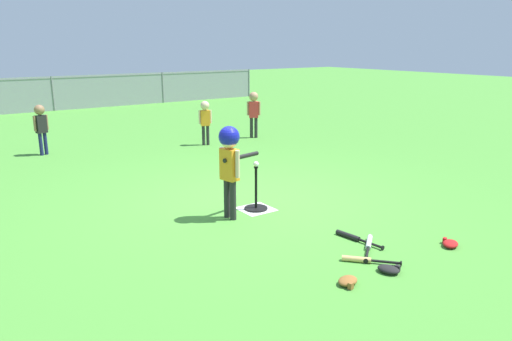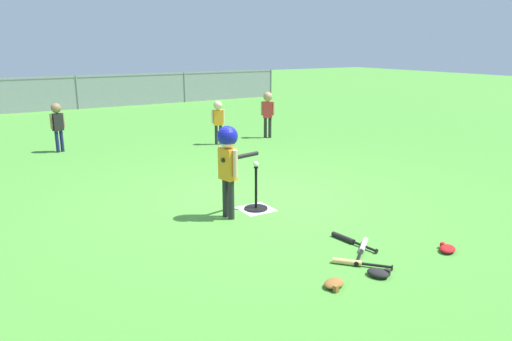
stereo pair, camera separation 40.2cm
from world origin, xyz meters
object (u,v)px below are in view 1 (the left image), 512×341
object	(u,v)px
spare_bat_black	(353,237)
glove_tossed_aside	(389,269)
glove_by_plate	(450,244)
glove_near_bats	(348,281)
batter_child	(230,153)
fielder_deep_left	(205,117)
fielder_near_left	(41,123)
baseball_on_tee	(256,164)
spare_bat_silver	(369,245)
spare_bat_wood	(363,260)
fielder_near_right	(254,108)
batting_tee	(256,203)

from	to	relation	value
spare_bat_black	glove_tossed_aside	xyz separation A→B (m)	(-0.32, -0.79, 0.01)
glove_by_plate	glove_near_bats	size ratio (longest dim) A/B	1.07
batter_child	fielder_deep_left	world-z (taller)	batter_child
fielder_near_left	spare_bat_black	size ratio (longest dim) A/B	1.60
glove_by_plate	fielder_deep_left	bearing A→B (deg)	85.29
baseball_on_tee	glove_tossed_aside	bearing A→B (deg)	-90.31
fielder_near_left	fielder_deep_left	distance (m)	3.36
glove_tossed_aside	batter_child	bearing A→B (deg)	101.71
spare_bat_silver	glove_near_bats	size ratio (longest dim) A/B	2.28
spare_bat_wood	glove_tossed_aside	size ratio (longest dim) A/B	1.85
batter_child	spare_bat_black	size ratio (longest dim) A/B	1.89
spare_bat_silver	spare_bat_black	bearing A→B (deg)	87.09
glove_by_plate	baseball_on_tee	bearing A→B (deg)	114.76
spare_bat_silver	spare_bat_wood	bearing A→B (deg)	-146.42
fielder_near_left	baseball_on_tee	bearing A→B (deg)	-72.92
spare_bat_wood	glove_by_plate	bearing A→B (deg)	-14.38
glove_tossed_aside	glove_by_plate	bearing A→B (deg)	1.29
fielder_near_right	glove_by_plate	bearing A→B (deg)	-106.21
fielder_near_right	glove_by_plate	distance (m)	6.87
fielder_near_right	glove_by_plate	size ratio (longest dim) A/B	4.12
batter_child	glove_near_bats	bearing A→B (deg)	-91.37
fielder_near_right	spare_bat_wood	distance (m)	7.00
glove_near_bats	glove_tossed_aside	bearing A→B (deg)	-7.00
fielder_near_right	spare_bat_black	bearing A→B (deg)	-114.63
glove_tossed_aside	spare_bat_silver	bearing A→B (deg)	60.54
fielder_near_left	fielder_deep_left	world-z (taller)	fielder_near_left
baseball_on_tee	spare_bat_wood	world-z (taller)	baseball_on_tee
fielder_deep_left	glove_tossed_aside	bearing A→B (deg)	-103.81
spare_bat_silver	batter_child	bearing A→B (deg)	114.46
spare_bat_black	baseball_on_tee	bearing A→B (deg)	101.36
baseball_on_tee	batter_child	xyz separation A→B (m)	(-0.47, -0.09, 0.22)
batting_tee	spare_bat_silver	xyz separation A→B (m)	(0.29, -1.77, -0.06)
batter_child	glove_tossed_aside	world-z (taller)	batter_child
batting_tee	fielder_deep_left	size ratio (longest dim) A/B	0.61
spare_bat_wood	glove_by_plate	xyz separation A→B (m)	(1.11, -0.28, 0.01)
fielder_deep_left	glove_tossed_aside	size ratio (longest dim) A/B	3.77
fielder_near_left	glove_near_bats	bearing A→B (deg)	-81.74
spare_bat_silver	glove_tossed_aside	xyz separation A→B (m)	(-0.30, -0.54, 0.01)
batter_child	glove_near_bats	size ratio (longest dim) A/B	4.85
batter_child	spare_bat_black	distance (m)	1.82
spare_bat_wood	glove_near_bats	xyz separation A→B (m)	(-0.47, -0.24, 0.01)
fielder_near_right	spare_bat_silver	xyz separation A→B (m)	(-2.67, -6.05, -0.68)
batting_tee	glove_tossed_aside	xyz separation A→B (m)	(-0.01, -2.30, -0.06)
fielder_near_right	spare_bat_wood	world-z (taller)	fielder_near_right
fielder_near_right	glove_tossed_aside	bearing A→B (deg)	-114.28
batting_tee	fielder_near_right	bearing A→B (deg)	55.36
spare_bat_wood	glove_tossed_aside	distance (m)	0.31
fielder_near_right	spare_bat_silver	size ratio (longest dim) A/B	1.93
baseball_on_tee	glove_near_bats	xyz separation A→B (m)	(-0.52, -2.24, -0.61)
fielder_near_left	glove_by_plate	distance (m)	7.99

